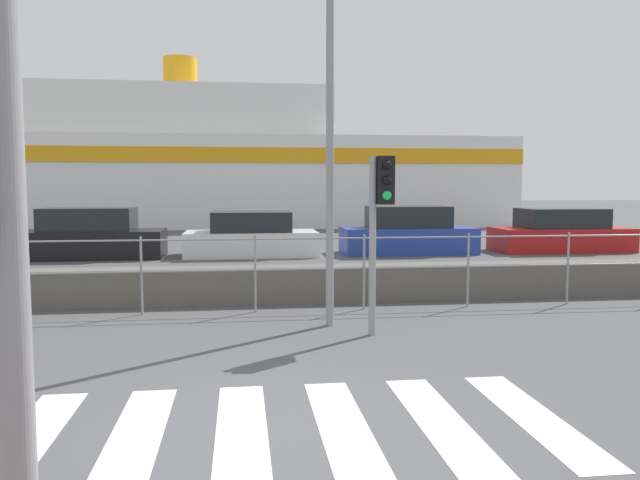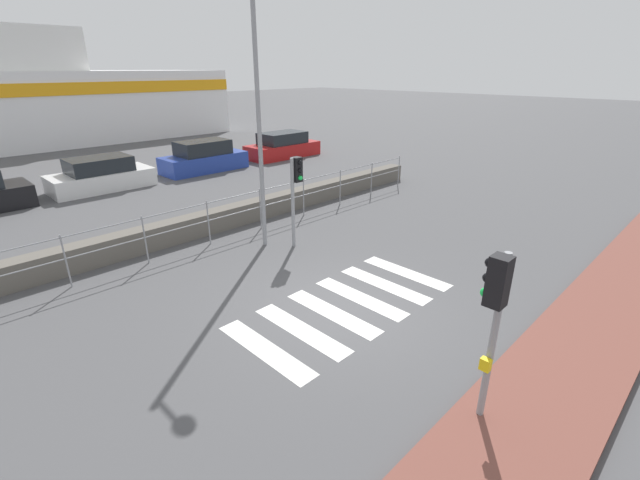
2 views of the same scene
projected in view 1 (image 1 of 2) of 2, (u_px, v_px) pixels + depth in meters
ground_plane at (270, 430)px, 5.50m from camera, size 160.00×160.00×0.00m
crosswalk at (293, 428)px, 5.52m from camera, size 4.95×2.40×0.01m
seawall at (254, 285)px, 11.45m from camera, size 20.85×0.55×0.66m
harbor_fence at (255, 262)px, 10.54m from camera, size 18.81×0.04×1.31m
traffic_light_far at (381, 204)px, 8.82m from camera, size 0.34×0.32×2.56m
streetlamp at (332, 55)px, 9.07m from camera, size 0.32×1.03×6.63m
ferry_boat at (232, 169)px, 34.39m from camera, size 28.20×8.97×8.99m
parked_car_black at (89, 237)px, 18.49m from camera, size 4.35×1.81×1.49m
parked_car_white at (251, 237)px, 19.10m from camera, size 4.01×1.87×1.35m
parked_car_blue at (408, 233)px, 19.72m from camera, size 4.16×1.73×1.50m
parked_car_red at (561, 233)px, 20.37m from camera, size 4.35×1.83×1.40m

